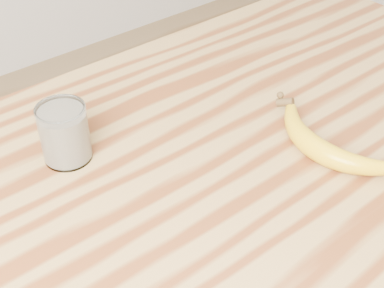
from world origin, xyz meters
TOP-DOWN VIEW (x-y plane):
  - table at (0.00, 0.00)m, footprint 1.20×0.80m
  - smoothie_glass at (-0.32, 0.16)m, footprint 0.08×0.08m
  - banana at (-0.01, -0.11)m, footprint 0.12×0.32m

SIDE VIEW (x-z plane):
  - table at x=0.00m, z-range 0.32..1.22m
  - banana at x=-0.01m, z-range 0.90..0.94m
  - smoothie_glass at x=-0.32m, z-range 0.90..1.00m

